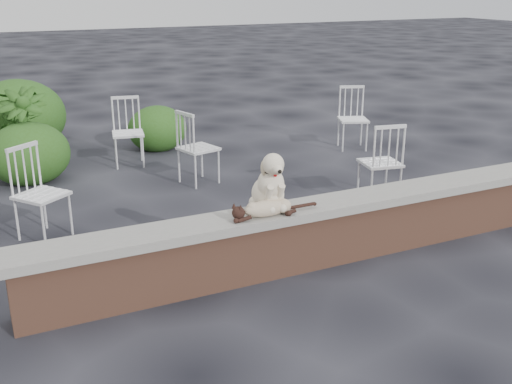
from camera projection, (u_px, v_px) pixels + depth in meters
name	position (u px, v px, depth m)	size (l,w,h in m)	color
ground	(350.00, 255.00, 5.76)	(60.00, 60.00, 0.00)	black
brick_wall	(352.00, 230.00, 5.68)	(6.00, 0.30, 0.50)	brown
capstone	(353.00, 201.00, 5.58)	(6.20, 0.40, 0.08)	slate
dog	(268.00, 179.00, 5.19)	(0.35, 0.46, 0.53)	beige
cat	(267.00, 207.00, 5.10)	(0.94, 0.23, 0.16)	tan
chair_a	(41.00, 193.00, 6.00)	(0.56, 0.56, 0.94)	white
chair_c	(380.00, 161.00, 7.07)	(0.56, 0.56, 0.94)	white
chair_b	(128.00, 132.00, 8.43)	(0.56, 0.56, 0.94)	white
chair_d	(353.00, 118.00, 9.28)	(0.56, 0.56, 0.94)	white
chair_e	(198.00, 147.00, 7.68)	(0.56, 0.56, 0.94)	white
potted_plant_a	(12.00, 128.00, 8.28)	(0.99, 0.86, 1.10)	#274C15
potted_plant_b	(24.00, 135.00, 7.81)	(0.66, 0.66, 1.17)	#274C15
shrubbery	(43.00, 126.00, 8.92)	(3.04, 2.92, 1.12)	#274C15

